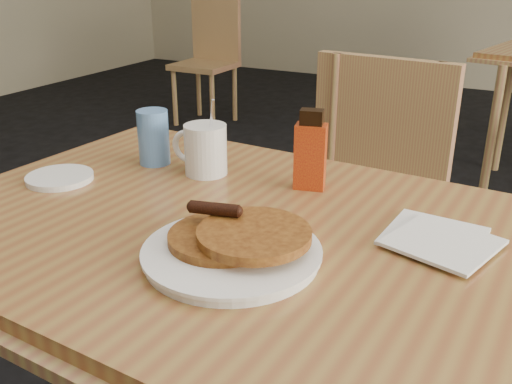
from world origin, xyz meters
TOP-DOWN VIEW (x-y plane):
  - main_table at (0.00, 0.00)m, footprint 1.25×0.89m
  - chair_main_far at (0.01, 0.72)m, footprint 0.46×0.46m
  - chair_wall_extra at (-1.87, 2.89)m, footprint 0.41×0.41m
  - pancake_plate at (0.04, -0.10)m, footprint 0.27×0.27m
  - coffee_mug at (-0.20, 0.19)m, footprint 0.13×0.09m
  - syrup_bottle at (0.03, 0.21)m, footprint 0.07×0.05m
  - napkin_stack at (0.30, 0.09)m, footprint 0.19×0.20m
  - blue_tumbler at (-0.33, 0.19)m, footprint 0.08×0.08m
  - side_saucer at (-0.44, 0.01)m, footprint 0.14×0.14m

SIDE VIEW (x-z plane):
  - chair_wall_extra at x=-1.87m, z-range 0.09..0.98m
  - chair_main_far at x=0.01m, z-range 0.09..1.01m
  - main_table at x=0.00m, z-range 0.33..1.08m
  - side_saucer at x=-0.44m, z-range 0.75..0.76m
  - napkin_stack at x=0.30m, z-range 0.75..0.76m
  - pancake_plate at x=0.04m, z-range 0.73..0.80m
  - coffee_mug at x=-0.20m, z-range 0.72..0.89m
  - blue_tumbler at x=-0.33m, z-range 0.75..0.87m
  - syrup_bottle at x=0.03m, z-range 0.74..0.90m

